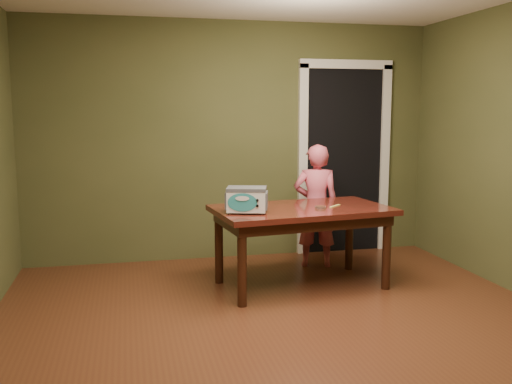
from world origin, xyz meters
TOP-DOWN VIEW (x-y plane):
  - floor at (0.00, 0.00)m, footprint 5.00×5.00m
  - room_shell at (0.00, 0.00)m, footprint 4.52×5.02m
  - doorway at (1.30, 2.78)m, footprint 1.10×0.66m
  - dining_table at (0.42, 1.28)m, footprint 1.70×1.08m
  - toy_oven at (-0.13, 1.14)m, footprint 0.41×0.33m
  - baking_pan at (0.57, 1.20)m, footprint 0.10×0.10m
  - spatula at (0.74, 1.27)m, footprint 0.15×0.14m
  - child at (0.78, 1.92)m, footprint 0.54×0.43m

SIDE VIEW (x-z plane):
  - floor at x=0.00m, z-range 0.00..0.00m
  - child at x=0.78m, z-range 0.00..1.29m
  - dining_table at x=0.42m, z-range 0.28..1.03m
  - spatula at x=0.74m, z-range 0.75..0.76m
  - baking_pan at x=0.57m, z-range 0.75..0.77m
  - toy_oven at x=-0.13m, z-range 0.76..0.98m
  - doorway at x=1.30m, z-range -0.07..2.18m
  - room_shell at x=0.00m, z-range 0.40..3.01m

